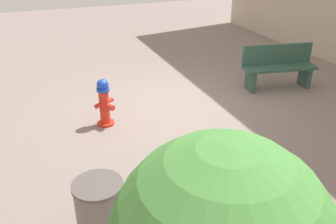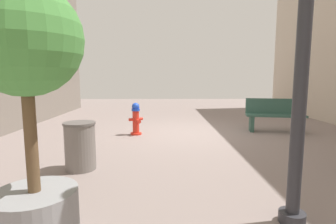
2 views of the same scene
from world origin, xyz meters
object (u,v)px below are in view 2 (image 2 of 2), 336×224
bench_near (275,115)px  trash_bin (80,146)px  fire_hydrant (136,119)px  planter_tree (27,84)px

bench_near → trash_bin: size_ratio=2.05×
trash_bin → bench_near: bearing=-146.3°
fire_hydrant → planter_tree: planter_tree is taller
planter_tree → trash_bin: size_ratio=2.93×
fire_hydrant → bench_near: bearing=-175.0°
planter_tree → fire_hydrant: bearing=-95.2°
bench_near → fire_hydrant: bearing=5.0°
fire_hydrant → planter_tree: (0.43, 4.77, 1.07)m
bench_near → planter_tree: 6.83m
fire_hydrant → bench_near: bench_near is taller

